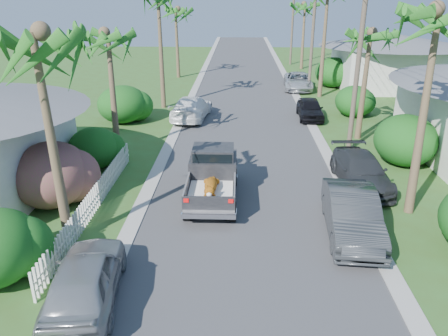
{
  "coord_description": "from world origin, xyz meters",
  "views": [
    {
      "loc": [
        -0.41,
        -9.65,
        8.04
      ],
      "look_at": [
        -0.98,
        6.69,
        1.4
      ],
      "focal_mm": 35.0,
      "sensor_mm": 36.0,
      "label": 1
    }
  ],
  "objects_px": {
    "pickup_truck": "(213,173)",
    "palm_r_d": "(305,4)",
    "parked_car_lf": "(191,108)",
    "parked_car_ln": "(85,280)",
    "palm_r_a": "(442,11)",
    "utility_pole_d": "(292,23)",
    "palm_l_d": "(176,9)",
    "palm_l_b": "(107,33)",
    "parked_car_rf": "(310,109)",
    "house_right_far": "(391,63)",
    "parked_car_rd": "(298,81)",
    "palm_r_b": "(370,33)",
    "utility_pole_b": "(358,64)",
    "utility_pole_c": "(313,36)",
    "parked_car_rn": "(352,214)",
    "parked_car_rm": "(361,171)",
    "palm_l_a": "(35,33)"
  },
  "relations": [
    {
      "from": "parked_car_rm",
      "to": "parked_car_rf",
      "type": "height_order",
      "value": "parked_car_rm"
    },
    {
      "from": "palm_r_a",
      "to": "parked_car_rf",
      "type": "bearing_deg",
      "value": 98.18
    },
    {
      "from": "palm_r_a",
      "to": "utility_pole_d",
      "type": "distance_m",
      "value": 37.11
    },
    {
      "from": "palm_l_b",
      "to": "palm_r_a",
      "type": "distance_m",
      "value": 14.47
    },
    {
      "from": "parked_car_rn",
      "to": "palm_r_d",
      "type": "bearing_deg",
      "value": 89.86
    },
    {
      "from": "palm_r_b",
      "to": "utility_pole_b",
      "type": "xyz_separation_m",
      "value": [
        -1.0,
        -2.0,
        -1.35
      ]
    },
    {
      "from": "utility_pole_b",
      "to": "parked_car_lf",
      "type": "bearing_deg",
      "value": 147.12
    },
    {
      "from": "palm_l_b",
      "to": "palm_r_b",
      "type": "distance_m",
      "value": 13.73
    },
    {
      "from": "parked_car_rd",
      "to": "utility_pole_b",
      "type": "bearing_deg",
      "value": -83.29
    },
    {
      "from": "palm_l_b",
      "to": "utility_pole_b",
      "type": "distance_m",
      "value": 12.54
    },
    {
      "from": "palm_l_a",
      "to": "palm_r_a",
      "type": "xyz_separation_m",
      "value": [
        12.5,
        3.0,
        0.49
      ]
    },
    {
      "from": "parked_car_rn",
      "to": "palm_r_b",
      "type": "height_order",
      "value": "palm_r_b"
    },
    {
      "from": "parked_car_ln",
      "to": "house_right_far",
      "type": "distance_m",
      "value": 34.72
    },
    {
      "from": "parked_car_rn",
      "to": "parked_car_rf",
      "type": "bearing_deg",
      "value": 91.51
    },
    {
      "from": "parked_car_ln",
      "to": "palm_l_d",
      "type": "bearing_deg",
      "value": -93.58
    },
    {
      "from": "palm_r_d",
      "to": "parked_car_rf",
      "type": "bearing_deg",
      "value": -95.82
    },
    {
      "from": "utility_pole_c",
      "to": "parked_car_lf",
      "type": "bearing_deg",
      "value": -135.46
    },
    {
      "from": "parked_car_rn",
      "to": "palm_r_d",
      "type": "distance_m",
      "value": 36.58
    },
    {
      "from": "parked_car_rm",
      "to": "utility_pole_d",
      "type": "height_order",
      "value": "utility_pole_d"
    },
    {
      "from": "parked_car_lf",
      "to": "palm_l_a",
      "type": "xyz_separation_m",
      "value": [
        -2.6,
        -15.95,
        6.18
      ]
    },
    {
      "from": "parked_car_rd",
      "to": "utility_pole_d",
      "type": "distance_m",
      "value": 14.8
    },
    {
      "from": "parked_car_rf",
      "to": "house_right_far",
      "type": "distance_m",
      "value": 13.82
    },
    {
      "from": "palm_l_d",
      "to": "utility_pole_b",
      "type": "bearing_deg",
      "value": -60.05
    },
    {
      "from": "parked_car_lf",
      "to": "palm_l_b",
      "type": "distance_m",
      "value": 9.36
    },
    {
      "from": "parked_car_rd",
      "to": "utility_pole_b",
      "type": "xyz_separation_m",
      "value": [
        0.85,
        -15.75,
        3.89
      ]
    },
    {
      "from": "parked_car_ln",
      "to": "parked_car_rd",
      "type": "bearing_deg",
      "value": -114.83
    },
    {
      "from": "parked_car_rf",
      "to": "palm_l_b",
      "type": "bearing_deg",
      "value": -145.77
    },
    {
      "from": "palm_r_a",
      "to": "utility_pole_b",
      "type": "relative_size",
      "value": 0.97
    },
    {
      "from": "pickup_truck",
      "to": "parked_car_rd",
      "type": "relative_size",
      "value": 1.0
    },
    {
      "from": "pickup_truck",
      "to": "utility_pole_d",
      "type": "height_order",
      "value": "utility_pole_d"
    },
    {
      "from": "parked_car_rd",
      "to": "palm_l_d",
      "type": "relative_size",
      "value": 0.66
    },
    {
      "from": "parked_car_rm",
      "to": "palm_r_d",
      "type": "relative_size",
      "value": 0.59
    },
    {
      "from": "utility_pole_d",
      "to": "palm_l_d",
      "type": "bearing_deg",
      "value": -143.36
    },
    {
      "from": "parked_car_rd",
      "to": "palm_l_d",
      "type": "distance_m",
      "value": 13.67
    },
    {
      "from": "palm_l_b",
      "to": "palm_r_d",
      "type": "relative_size",
      "value": 0.93
    },
    {
      "from": "palm_l_b",
      "to": "house_right_far",
      "type": "distance_m",
      "value": 27.06
    },
    {
      "from": "pickup_truck",
      "to": "parked_car_ln",
      "type": "bearing_deg",
      "value": -113.7
    },
    {
      "from": "parked_car_lf",
      "to": "parked_car_rf",
      "type": "bearing_deg",
      "value": -170.85
    },
    {
      "from": "palm_r_d",
      "to": "utility_pole_c",
      "type": "bearing_deg",
      "value": -94.29
    },
    {
      "from": "palm_r_a",
      "to": "utility_pole_d",
      "type": "bearing_deg",
      "value": 91.08
    },
    {
      "from": "utility_pole_b",
      "to": "utility_pole_d",
      "type": "bearing_deg",
      "value": 90.0
    },
    {
      "from": "palm_l_a",
      "to": "palm_l_b",
      "type": "xyz_separation_m",
      "value": [
        -0.6,
        9.0,
        -0.79
      ]
    },
    {
      "from": "parked_car_lf",
      "to": "utility_pole_d",
      "type": "height_order",
      "value": "utility_pole_d"
    },
    {
      "from": "parked_car_rm",
      "to": "parked_car_rf",
      "type": "xyz_separation_m",
      "value": [
        -0.61,
        11.02,
        -0.02
      ]
    },
    {
      "from": "parked_car_rn",
      "to": "palm_l_d",
      "type": "height_order",
      "value": "palm_l_d"
    },
    {
      "from": "parked_car_rn",
      "to": "parked_car_ln",
      "type": "relative_size",
      "value": 1.08
    },
    {
      "from": "parked_car_ln",
      "to": "house_right_far",
      "type": "xyz_separation_m",
      "value": [
        17.53,
        29.93,
        1.37
      ]
    },
    {
      "from": "parked_car_rm",
      "to": "parked_car_rf",
      "type": "bearing_deg",
      "value": 90.64
    },
    {
      "from": "parked_car_lf",
      "to": "parked_car_ln",
      "type": "bearing_deg",
      "value": 93.87
    },
    {
      "from": "pickup_truck",
      "to": "palm_r_d",
      "type": "xyz_separation_m",
      "value": [
        7.95,
        32.92,
        5.73
      ]
    }
  ]
}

